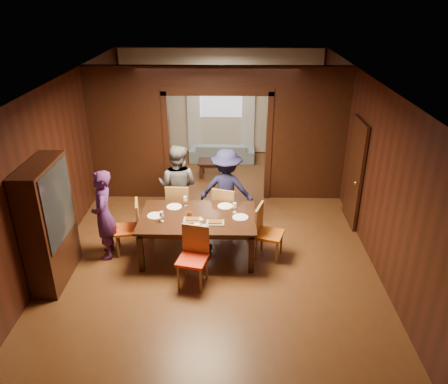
{
  "coord_description": "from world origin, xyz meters",
  "views": [
    {
      "loc": [
        0.3,
        -7.35,
        4.35
      ],
      "look_at": [
        0.17,
        -0.4,
        1.05
      ],
      "focal_mm": 35.0,
      "sensor_mm": 36.0,
      "label": 1
    }
  ],
  "objects_px": {
    "person_navy": "(227,189)",
    "chair_right": "(270,233)",
    "person_grey": "(178,186)",
    "hutch": "(49,224)",
    "person_purple": "(104,215)",
    "coffee_table": "(215,168)",
    "chair_far_l": "(179,206)",
    "chair_near": "(192,258)",
    "dining_table": "(198,235)",
    "chair_left": "(127,228)",
    "sofa": "(222,151)",
    "chair_far_r": "(227,209)"
  },
  "relations": [
    {
      "from": "sofa",
      "to": "chair_near",
      "type": "bearing_deg",
      "value": 87.88
    },
    {
      "from": "sofa",
      "to": "chair_right",
      "type": "distance_m",
      "value": 4.78
    },
    {
      "from": "person_grey",
      "to": "chair_far_l",
      "type": "xyz_separation_m",
      "value": [
        0.03,
        -0.13,
        -0.35
      ]
    },
    {
      "from": "chair_left",
      "to": "chair_far_l",
      "type": "height_order",
      "value": "same"
    },
    {
      "from": "dining_table",
      "to": "hutch",
      "type": "bearing_deg",
      "value": -162.07
    },
    {
      "from": "person_purple",
      "to": "hutch",
      "type": "height_order",
      "value": "hutch"
    },
    {
      "from": "hutch",
      "to": "coffee_table",
      "type": "bearing_deg",
      "value": 60.57
    },
    {
      "from": "sofa",
      "to": "dining_table",
      "type": "bearing_deg",
      "value": 87.55
    },
    {
      "from": "coffee_table",
      "to": "hutch",
      "type": "relative_size",
      "value": 0.4
    },
    {
      "from": "chair_left",
      "to": "chair_right",
      "type": "height_order",
      "value": "same"
    },
    {
      "from": "person_navy",
      "to": "chair_near",
      "type": "bearing_deg",
      "value": 82.89
    },
    {
      "from": "chair_left",
      "to": "hutch",
      "type": "bearing_deg",
      "value": -63.04
    },
    {
      "from": "sofa",
      "to": "chair_near",
      "type": "height_order",
      "value": "chair_near"
    },
    {
      "from": "chair_near",
      "to": "person_purple",
      "type": "bearing_deg",
      "value": 166.19
    },
    {
      "from": "sofa",
      "to": "chair_far_l",
      "type": "xyz_separation_m",
      "value": [
        -0.74,
        -3.69,
        0.23
      ]
    },
    {
      "from": "person_purple",
      "to": "chair_far_r",
      "type": "height_order",
      "value": "person_purple"
    },
    {
      "from": "person_grey",
      "to": "person_navy",
      "type": "xyz_separation_m",
      "value": [
        0.94,
        -0.07,
        -0.02
      ]
    },
    {
      "from": "person_purple",
      "to": "coffee_table",
      "type": "height_order",
      "value": "person_purple"
    },
    {
      "from": "person_purple",
      "to": "chair_left",
      "type": "distance_m",
      "value": 0.49
    },
    {
      "from": "sofa",
      "to": "chair_right",
      "type": "height_order",
      "value": "chair_right"
    },
    {
      "from": "person_navy",
      "to": "dining_table",
      "type": "relative_size",
      "value": 0.82
    },
    {
      "from": "person_purple",
      "to": "hutch",
      "type": "bearing_deg",
      "value": -55.67
    },
    {
      "from": "chair_right",
      "to": "coffee_table",
      "type": "bearing_deg",
      "value": 35.43
    },
    {
      "from": "chair_far_l",
      "to": "person_grey",
      "type": "bearing_deg",
      "value": -75.22
    },
    {
      "from": "sofa",
      "to": "coffee_table",
      "type": "bearing_deg",
      "value": 82.75
    },
    {
      "from": "person_navy",
      "to": "chair_right",
      "type": "distance_m",
      "value": 1.34
    },
    {
      "from": "coffee_table",
      "to": "chair_far_r",
      "type": "relative_size",
      "value": 0.82
    },
    {
      "from": "chair_far_l",
      "to": "chair_far_r",
      "type": "height_order",
      "value": "same"
    },
    {
      "from": "chair_far_l",
      "to": "chair_near",
      "type": "height_order",
      "value": "same"
    },
    {
      "from": "chair_right",
      "to": "chair_far_r",
      "type": "height_order",
      "value": "same"
    },
    {
      "from": "dining_table",
      "to": "chair_left",
      "type": "relative_size",
      "value": 2.05
    },
    {
      "from": "chair_near",
      "to": "person_navy",
      "type": "bearing_deg",
      "value": 87.61
    },
    {
      "from": "chair_left",
      "to": "hutch",
      "type": "distance_m",
      "value": 1.38
    },
    {
      "from": "coffee_table",
      "to": "chair_left",
      "type": "bearing_deg",
      "value": -112.04
    },
    {
      "from": "sofa",
      "to": "chair_left",
      "type": "distance_m",
      "value": 4.83
    },
    {
      "from": "chair_far_l",
      "to": "hutch",
      "type": "height_order",
      "value": "hutch"
    },
    {
      "from": "dining_table",
      "to": "chair_left",
      "type": "xyz_separation_m",
      "value": [
        -1.26,
        0.06,
        0.1
      ]
    },
    {
      "from": "person_purple",
      "to": "chair_left",
      "type": "height_order",
      "value": "person_purple"
    },
    {
      "from": "dining_table",
      "to": "coffee_table",
      "type": "height_order",
      "value": "dining_table"
    },
    {
      "from": "coffee_table",
      "to": "chair_left",
      "type": "relative_size",
      "value": 0.82
    },
    {
      "from": "person_navy",
      "to": "hutch",
      "type": "distance_m",
      "value": 3.24
    },
    {
      "from": "person_grey",
      "to": "hutch",
      "type": "height_order",
      "value": "hutch"
    },
    {
      "from": "coffee_table",
      "to": "chair_far_l",
      "type": "xyz_separation_m",
      "value": [
        -0.58,
        -2.61,
        0.28
      ]
    },
    {
      "from": "person_grey",
      "to": "hutch",
      "type": "xyz_separation_m",
      "value": [
        -1.8,
        -1.79,
        0.16
      ]
    },
    {
      "from": "chair_left",
      "to": "chair_right",
      "type": "xyz_separation_m",
      "value": [
        2.5,
        -0.12,
        0.0
      ]
    },
    {
      "from": "chair_far_r",
      "to": "person_navy",
      "type": "bearing_deg",
      "value": -72.18
    },
    {
      "from": "chair_near",
      "to": "person_grey",
      "type": "bearing_deg",
      "value": 115.64
    },
    {
      "from": "person_grey",
      "to": "coffee_table",
      "type": "relative_size",
      "value": 2.09
    },
    {
      "from": "person_navy",
      "to": "chair_far_l",
      "type": "relative_size",
      "value": 1.67
    },
    {
      "from": "person_grey",
      "to": "chair_near",
      "type": "relative_size",
      "value": 1.72
    }
  ]
}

